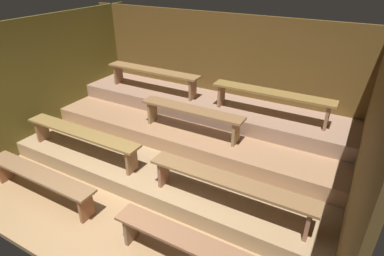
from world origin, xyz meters
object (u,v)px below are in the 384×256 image
(bench_lower_right, at_px, (229,184))
(bench_upper_left, at_px, (153,74))
(bench_floor_right, at_px, (193,246))
(bench_upper_right, at_px, (272,96))
(bench_floor_left, at_px, (40,178))
(bench_middle_center, at_px, (191,113))
(bench_lower_left, at_px, (82,135))

(bench_lower_right, xyz_separation_m, bench_upper_left, (-2.68, 2.03, 0.54))
(bench_floor_right, bearing_deg, bench_upper_right, 91.19)
(bench_floor_left, distance_m, bench_lower_right, 2.91)
(bench_floor_left, bearing_deg, bench_upper_right, 48.36)
(bench_floor_left, xyz_separation_m, bench_upper_left, (0.06, 2.97, 0.82))
(bench_floor_left, height_order, bench_middle_center, bench_middle_center)
(bench_middle_center, distance_m, bench_upper_left, 1.63)
(bench_middle_center, xyz_separation_m, bench_upper_right, (1.19, 0.80, 0.28))
(bench_floor_right, relative_size, bench_middle_center, 1.08)
(bench_middle_center, bearing_deg, bench_lower_right, -43.79)
(bench_middle_center, height_order, bench_upper_right, bench_upper_right)
(bench_upper_left, bearing_deg, bench_lower_left, -92.70)
(bench_floor_left, distance_m, bench_middle_center, 2.67)
(bench_floor_left, bearing_deg, bench_lower_right, 19.01)
(bench_upper_left, bearing_deg, bench_lower_right, -37.17)
(bench_lower_left, xyz_separation_m, bench_upper_right, (2.68, 2.03, 0.54))
(bench_upper_right, bearing_deg, bench_lower_right, -87.30)
(bench_floor_right, distance_m, bench_lower_left, 2.91)
(bench_middle_center, bearing_deg, bench_floor_right, -60.13)
(bench_lower_left, distance_m, bench_upper_right, 3.40)
(bench_lower_left, height_order, bench_upper_left, bench_upper_left)
(bench_lower_left, distance_m, bench_lower_right, 2.77)
(bench_middle_center, bearing_deg, bench_upper_right, 34.06)
(bench_upper_left, xyz_separation_m, bench_upper_right, (2.58, 0.00, 0.00))
(bench_lower_right, bearing_deg, bench_lower_left, 180.00)
(bench_upper_left, distance_m, bench_upper_right, 2.58)
(bench_middle_center, relative_size, bench_upper_left, 0.90)
(bench_lower_left, xyz_separation_m, bench_lower_right, (2.77, 0.00, 0.00))
(bench_floor_right, height_order, bench_upper_left, bench_upper_left)
(bench_upper_left, bearing_deg, bench_upper_right, 0.00)
(bench_floor_left, bearing_deg, bench_middle_center, 56.13)
(bench_middle_center, distance_m, bench_upper_right, 1.46)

